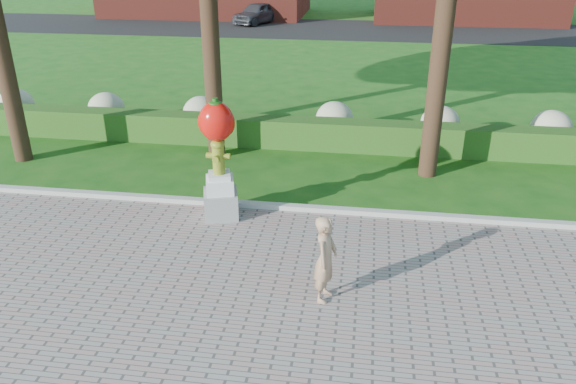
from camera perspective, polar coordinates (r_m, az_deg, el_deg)
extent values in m
plane|color=#164C13|center=(9.65, -4.83, -9.78)|extent=(100.00, 100.00, 0.00)
cube|color=#ADADA5|center=(12.14, -1.73, -1.51)|extent=(40.00, 0.18, 0.15)
cube|color=#1C4714|center=(15.67, 0.78, 6.02)|extent=(24.00, 0.70, 0.80)
ellipsoid|color=#ADB086|center=(19.76, -25.91, 7.99)|extent=(1.10, 1.10, 0.99)
ellipsoid|color=#ADB086|center=(18.27, -17.97, 8.06)|extent=(1.10, 1.10, 0.99)
ellipsoid|color=#ADB086|center=(17.18, -8.83, 7.96)|extent=(1.10, 1.10, 0.99)
ellipsoid|color=#ADB086|center=(16.48, 4.72, 7.45)|extent=(1.10, 1.10, 0.99)
ellipsoid|color=#ADB086|center=(16.59, 15.19, 6.76)|extent=(1.10, 1.10, 0.99)
ellipsoid|color=#ADB086|center=(17.22, 25.16, 5.90)|extent=(1.10, 1.10, 0.99)
cube|color=black|center=(36.17, 5.36, 16.14)|extent=(50.00, 8.00, 0.02)
cylinder|color=black|center=(14.46, -7.87, 15.15)|extent=(0.44, 0.44, 6.16)
cylinder|color=black|center=(13.42, 15.56, 16.19)|extent=(0.44, 0.44, 7.28)
cube|color=gray|center=(11.80, -6.83, -1.21)|extent=(0.85, 0.85, 0.55)
cube|color=silver|center=(11.62, -6.93, 0.71)|extent=(0.69, 0.69, 0.31)
cube|color=silver|center=(11.53, -6.99, 1.66)|extent=(0.55, 0.55, 0.11)
cylinder|color=olive|center=(11.39, -7.08, 3.35)|extent=(0.24, 0.24, 0.62)
ellipsoid|color=olive|center=(11.28, -7.16, 4.82)|extent=(0.29, 0.29, 0.20)
cylinder|color=olive|center=(11.41, -7.96, 3.71)|extent=(0.13, 0.12, 0.12)
cylinder|color=olive|center=(11.32, -6.23, 3.63)|extent=(0.13, 0.12, 0.12)
cylinder|color=olive|center=(11.22, -7.32, 3.36)|extent=(0.13, 0.13, 0.13)
cylinder|color=olive|center=(11.25, -7.19, 5.25)|extent=(0.09, 0.09, 0.06)
ellipsoid|color=red|center=(11.13, -7.29, 7.13)|extent=(0.70, 0.62, 0.81)
ellipsoid|color=red|center=(11.19, -8.28, 7.05)|extent=(0.34, 0.34, 0.51)
ellipsoid|color=red|center=(11.09, -6.29, 6.99)|extent=(0.34, 0.34, 0.51)
cylinder|color=#1A5012|center=(11.01, -7.41, 9.11)|extent=(0.11, 0.11, 0.13)
ellipsoid|color=#1A5012|center=(11.02, -7.40, 8.94)|extent=(0.27, 0.27, 0.09)
imported|color=tan|center=(8.95, 3.83, -6.79)|extent=(0.46, 0.60, 1.48)
imported|color=#3C3E43|center=(38.30, -3.16, 17.72)|extent=(3.05, 4.22, 1.34)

